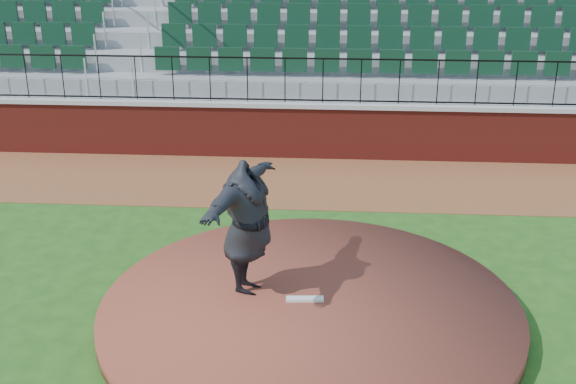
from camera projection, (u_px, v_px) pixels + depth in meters
name	position (u px, v px, depth m)	size (l,w,h in m)	color
ground	(281.00, 313.00, 10.82)	(90.00, 90.00, 0.00)	#224F16
warning_track	(300.00, 181.00, 15.82)	(34.00, 3.20, 0.01)	brown
field_wall	(303.00, 132.00, 17.08)	(34.00, 0.35, 1.20)	maroon
wall_cap	(304.00, 104.00, 16.84)	(34.00, 0.45, 0.10)	#B7B7B7
wall_railing	(304.00, 81.00, 16.63)	(34.00, 0.05, 1.00)	black
seating_stands	(309.00, 37.00, 18.97)	(34.00, 5.10, 4.60)	gray
concourse_wall	(313.00, 4.00, 21.40)	(34.00, 0.50, 5.50)	maroon
pitchers_mound	(310.00, 311.00, 10.61)	(6.01, 6.01, 0.25)	brown
pitching_rubber	(305.00, 299.00, 10.65)	(0.54, 0.14, 0.04)	white
pitcher	(247.00, 227.00, 10.56)	(2.50, 0.68, 2.03)	black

